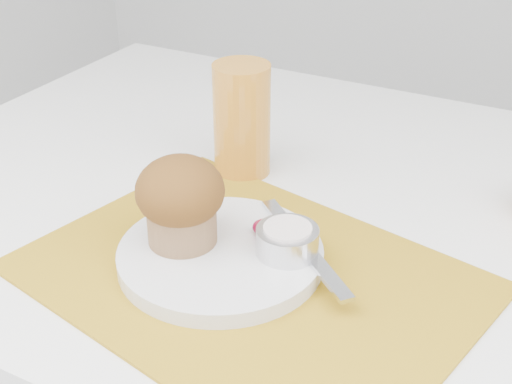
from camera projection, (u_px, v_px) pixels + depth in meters
The scene contains 9 objects.
placemat at pixel (249, 276), 0.74m from camera, with size 0.45×0.33×0.00m, color #AB7F17.
plate at pixel (221, 256), 0.75m from camera, with size 0.22×0.22×0.02m, color silver.
ramekin at pixel (287, 241), 0.74m from camera, with size 0.07×0.07×0.03m, color silver.
cream at pixel (288, 229), 0.73m from camera, with size 0.05×0.05×0.01m, color silver.
raspberry_near at pixel (264, 227), 0.77m from camera, with size 0.02×0.02×0.02m, color #5D0212.
raspberry_far at pixel (261, 227), 0.77m from camera, with size 0.02×0.02×0.02m, color #570218.
butter_knife at pixel (304, 246), 0.75m from camera, with size 0.20×0.02×0.00m, color silver.
juice_glass at pixel (242, 120), 0.91m from camera, with size 0.07×0.07×0.15m, color orange.
muffin at pixel (181, 200), 0.74m from camera, with size 0.09×0.09×0.10m.
Camera 1 is at (0.26, -0.66, 1.19)m, focal length 50.00 mm.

